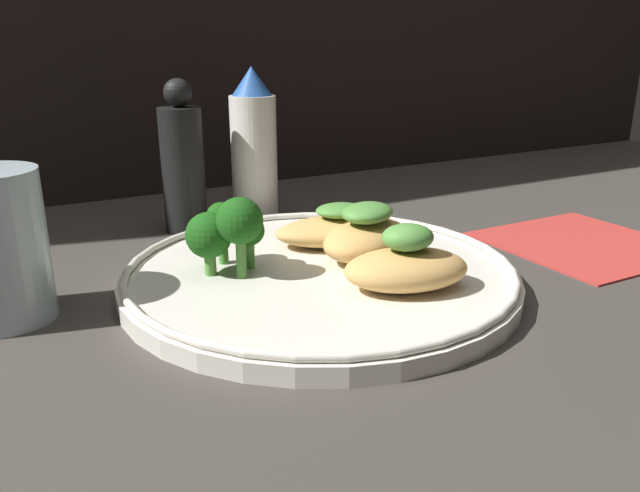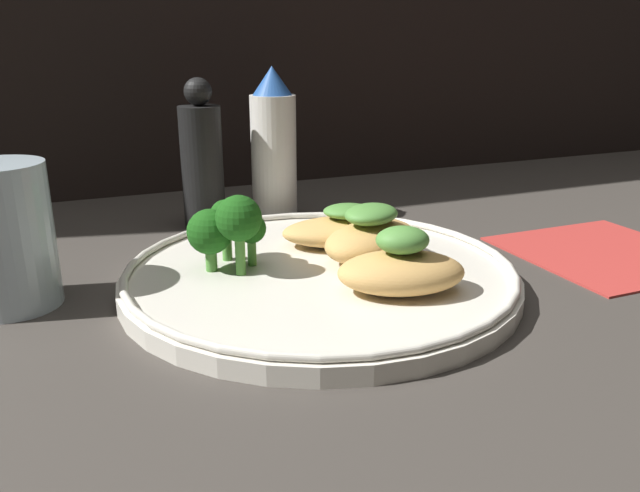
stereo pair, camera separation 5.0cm
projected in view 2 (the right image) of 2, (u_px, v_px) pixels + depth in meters
ground_plane at (320, 291)px, 50.94cm from camera, size 180.00×180.00×1.00cm
plate at (320, 274)px, 50.47cm from camera, size 31.73×31.73×2.00cm
grilled_meat_front at (401, 268)px, 45.37cm from camera, size 10.66×8.27×5.00cm
grilled_meat_middle at (371, 238)px, 51.96cm from camera, size 10.70×9.06×4.79cm
grilled_meat_back at (348, 229)px, 55.87cm from camera, size 12.93×8.63×3.77cm
broccoli_bunch at (228, 226)px, 49.13cm from camera, size 6.41×6.84×6.42cm
sauce_bottle at (274, 148)px, 67.20cm from camera, size 4.91×4.91×16.43cm
pepper_grinder at (202, 162)px, 64.62cm from camera, size 4.33×4.33×15.47cm
drinking_glass at (4, 237)px, 45.37cm from camera, size 6.94×6.94×10.82cm
napkin at (606, 252)px, 58.18cm from camera, size 16.33×16.33×0.40cm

